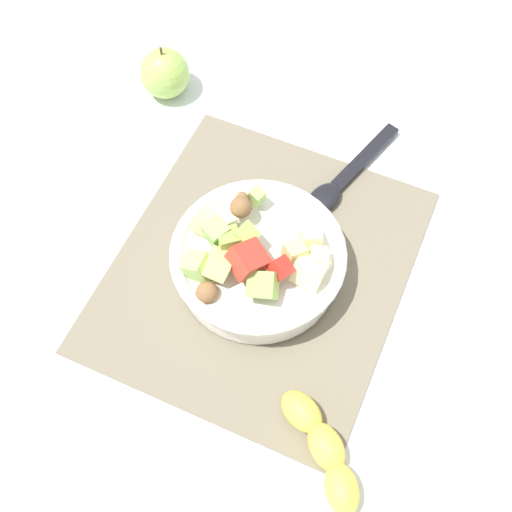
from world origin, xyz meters
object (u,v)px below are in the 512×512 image
at_px(salad_bowl, 255,258).
at_px(banana_whole, 323,448).
at_px(whole_apple, 165,73).
at_px(serving_spoon, 340,182).

relative_size(salad_bowl, banana_whole, 1.62).
bearing_deg(banana_whole, whole_apple, 44.89).
xyz_separation_m(salad_bowl, serving_spoon, (0.17, -0.05, -0.03)).
bearing_deg(banana_whole, salad_bowl, 42.03).
bearing_deg(banana_whole, serving_spoon, 17.32).
distance_m(whole_apple, banana_whole, 0.57).
relative_size(whole_apple, banana_whole, 0.65).
distance_m(serving_spoon, whole_apple, 0.30).
relative_size(serving_spoon, whole_apple, 2.24).
bearing_deg(serving_spoon, whole_apple, 78.33).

